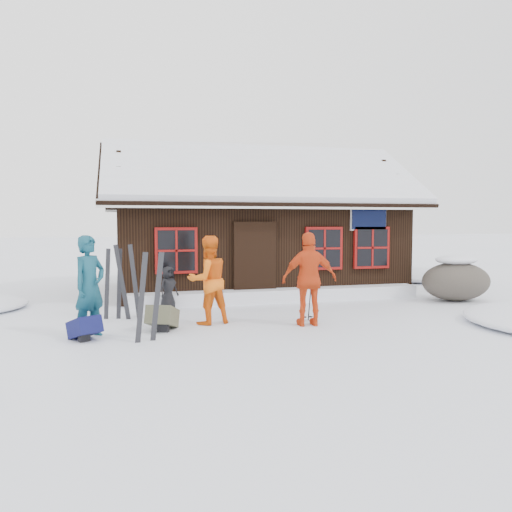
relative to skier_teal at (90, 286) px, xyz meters
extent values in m
plane|color=white|center=(2.95, 0.59, -0.91)|extent=(120.00, 120.00, 0.00)
cube|color=black|center=(4.45, 5.59, 0.34)|extent=(8.00, 5.00, 2.50)
cube|color=black|center=(4.45, 4.12, 2.44)|extent=(8.90, 3.14, 1.88)
cube|color=black|center=(4.45, 7.07, 2.44)|extent=(8.90, 3.14, 1.88)
cube|color=white|center=(4.45, 4.12, 2.58)|extent=(8.72, 3.07, 1.86)
cube|color=white|center=(4.45, 7.07, 2.58)|extent=(8.72, 3.07, 1.86)
cube|color=white|center=(4.45, 5.59, 3.31)|extent=(8.81, 0.22, 0.14)
cube|color=silver|center=(4.45, 2.64, 1.57)|extent=(8.90, 0.10, 0.20)
cube|color=black|center=(3.85, 3.04, 0.09)|extent=(1.00, 0.10, 2.00)
cube|color=black|center=(7.05, 3.01, 1.24)|extent=(1.00, 0.06, 0.60)
cube|color=maroon|center=(1.85, 3.03, 0.44)|extent=(1.04, 0.10, 1.14)
cube|color=black|center=(1.85, 2.99, 0.44)|extent=(0.90, 0.04, 1.00)
cube|color=maroon|center=(5.75, 3.03, 0.44)|extent=(1.04, 0.10, 1.14)
cube|color=black|center=(5.75, 2.99, 0.44)|extent=(0.90, 0.04, 1.00)
cube|color=maroon|center=(7.15, 3.03, 0.44)|extent=(1.04, 0.10, 1.14)
cube|color=black|center=(7.15, 2.99, 0.44)|extent=(0.90, 0.04, 1.00)
cube|color=white|center=(4.45, 2.84, -0.74)|extent=(7.60, 0.60, 0.35)
ellipsoid|color=white|center=(10.95, 6.59, -0.91)|extent=(4.00, 4.00, 0.48)
imported|color=#114355|center=(0.00, 0.00, 0.00)|extent=(0.77, 0.78, 1.82)
imported|color=orange|center=(2.23, 0.56, -0.02)|extent=(1.02, 0.89, 1.78)
imported|color=#DA4216|center=(4.14, -0.12, 0.02)|extent=(1.13, 0.56, 1.86)
imported|color=black|center=(1.58, 2.32, -0.40)|extent=(0.60, 0.56, 1.03)
ellipsoid|color=#534C42|center=(8.96, 1.85, -0.41)|extent=(1.83, 1.37, 1.00)
ellipsoid|color=white|center=(8.96, 1.85, 0.03)|extent=(1.15, 0.83, 0.26)
cube|color=black|center=(0.88, -0.64, -0.16)|extent=(0.25, 0.12, 1.60)
cube|color=black|center=(1.15, -0.63, -0.16)|extent=(0.26, 0.10, 1.60)
cube|color=black|center=(0.56, 1.45, -0.14)|extent=(0.34, 0.08, 1.64)
cube|color=black|center=(0.81, 1.36, -0.14)|extent=(0.26, 0.23, 1.64)
cube|color=black|center=(0.25, 1.61, -0.19)|extent=(0.17, 0.06, 1.55)
cube|color=black|center=(0.49, 1.56, -0.19)|extent=(0.15, 0.09, 1.55)
cylinder|color=black|center=(4.21, 0.35, -0.32)|extent=(0.09, 0.11, 1.26)
cylinder|color=black|center=(4.34, 0.35, -0.32)|extent=(0.09, 0.11, 1.26)
cube|color=#0F1243|center=(-0.08, -0.25, -0.76)|extent=(0.64, 0.69, 0.30)
cube|color=#4D4D37|center=(1.29, 0.20, -0.74)|extent=(0.69, 0.77, 0.35)
camera|label=1|loc=(0.63, -9.31, 1.16)|focal=35.00mm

